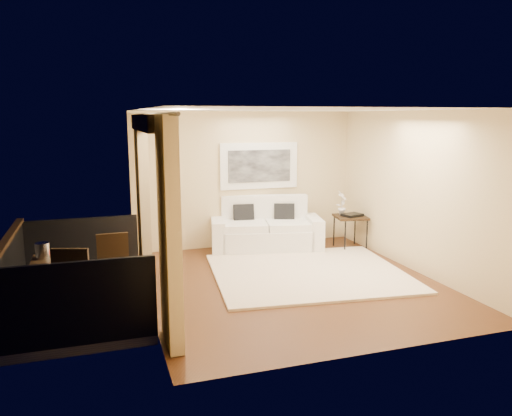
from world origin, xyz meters
TOP-DOWN VIEW (x-y plane):
  - floor at (0.00, 0.00)m, footprint 5.00×5.00m
  - room_shell at (-2.13, 0.00)m, footprint 5.00×6.40m
  - balcony at (-3.31, 0.00)m, footprint 1.81×2.60m
  - curtains at (-2.11, 0.00)m, footprint 0.16×4.80m
  - artwork at (0.29, 2.46)m, footprint 1.62×0.07m
  - rug at (0.45, 0.33)m, footprint 3.40×3.05m
  - sofa at (0.30, 2.10)m, footprint 2.29×1.35m
  - side_table at (1.93, 1.63)m, footprint 0.69×0.69m
  - tray at (1.94, 1.60)m, footprint 0.45×0.38m
  - orchid at (1.79, 1.76)m, footprint 0.31×0.31m
  - bistro_table at (-3.37, -0.33)m, footprint 0.68×0.68m
  - balcony_chair_far at (-2.69, 0.11)m, footprint 0.44×0.45m
  - balcony_chair_near at (-3.24, -0.90)m, footprint 0.57×0.57m
  - ice_bucket at (-3.57, -0.20)m, footprint 0.18×0.18m
  - candle at (-3.36, -0.15)m, footprint 0.06×0.06m
  - vase at (-3.37, -0.48)m, footprint 0.04×0.04m
  - glass_a at (-3.21, -0.39)m, footprint 0.06×0.06m
  - glass_b at (-3.17, -0.33)m, footprint 0.06×0.06m

SIDE VIEW (x-z plane):
  - floor at x=0.00m, z-range 0.00..0.00m
  - rug at x=0.45m, z-range 0.00..0.04m
  - balcony at x=-3.31m, z-range -0.41..0.76m
  - sofa at x=0.30m, z-range -0.15..0.88m
  - balcony_chair_far at x=-2.69m, z-range 0.08..1.08m
  - side_table at x=1.93m, z-range 0.27..0.92m
  - balcony_chair_near at x=-3.24m, z-range 0.09..1.13m
  - tray at x=1.94m, z-range 0.65..0.70m
  - bistro_table at x=-3.37m, z-range 0.31..1.10m
  - candle at x=-3.36m, z-range 0.79..0.86m
  - glass_a at x=-3.21m, z-range 0.79..0.91m
  - glass_b at x=-3.17m, z-range 0.79..0.91m
  - vase at x=-3.37m, z-range 0.79..0.97m
  - ice_bucket at x=-3.57m, z-range 0.79..0.99m
  - orchid at x=1.79m, z-range 0.65..1.14m
  - curtains at x=-2.11m, z-range 0.02..2.66m
  - artwork at x=0.29m, z-range 1.16..2.08m
  - room_shell at x=-2.13m, z-range 0.02..5.02m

